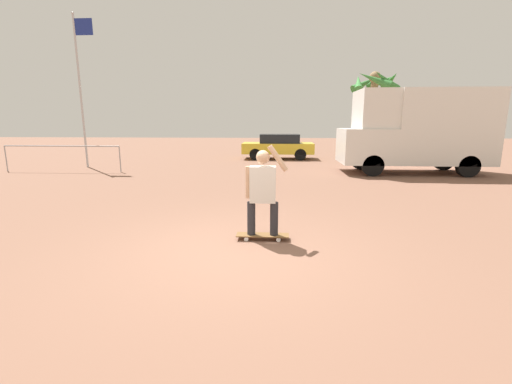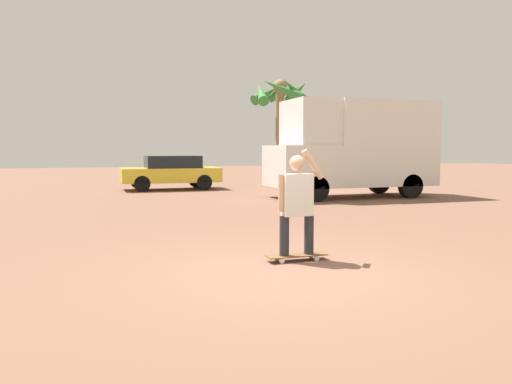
{
  "view_description": "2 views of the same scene",
  "coord_description": "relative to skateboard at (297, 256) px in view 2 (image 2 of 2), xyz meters",
  "views": [
    {
      "loc": [
        0.68,
        -5.01,
        2.01
      ],
      "look_at": [
        0.31,
        0.9,
        0.79
      ],
      "focal_mm": 24.0,
      "sensor_mm": 36.0,
      "label": 1
    },
    {
      "loc": [
        -2.43,
        -6.01,
        1.65
      ],
      "look_at": [
        0.15,
        1.65,
        0.94
      ],
      "focal_mm": 35.0,
      "sensor_mm": 36.0,
      "label": 2
    }
  ],
  "objects": [
    {
      "name": "palm_tree_near_van",
      "position": [
        6.04,
        16.04,
        3.92
      ],
      "size": [
        2.86,
        3.02,
        5.04
      ],
      "color": "#8E704C",
      "rests_on": "ground_plane"
    },
    {
      "name": "ground_plane",
      "position": [
        -0.44,
        -0.65,
        -0.07
      ],
      "size": [
        80.0,
        80.0,
        0.0
      ],
      "primitive_type": "plane",
      "color": "brown"
    },
    {
      "name": "camper_van",
      "position": [
        5.72,
        8.35,
        1.66
      ],
      "size": [
        5.6,
        2.19,
        3.23
      ],
      "color": "black",
      "rests_on": "ground_plane"
    },
    {
      "name": "parked_car_yellow",
      "position": [
        0.28,
        13.46,
        0.65
      ],
      "size": [
        3.89,
        1.73,
        1.36
      ],
      "color": "black",
      "rests_on": "ground_plane"
    },
    {
      "name": "skateboard",
      "position": [
        0.0,
        0.0,
        0.0
      ],
      "size": [
        0.91,
        0.25,
        0.09
      ],
      "color": "brown",
      "rests_on": "ground_plane"
    },
    {
      "name": "person_skateboarder",
      "position": [
        -0.0,
        0.0,
        0.84
      ],
      "size": [
        0.72,
        0.23,
        1.55
      ],
      "color": "#28282D",
      "rests_on": "skateboard"
    }
  ]
}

